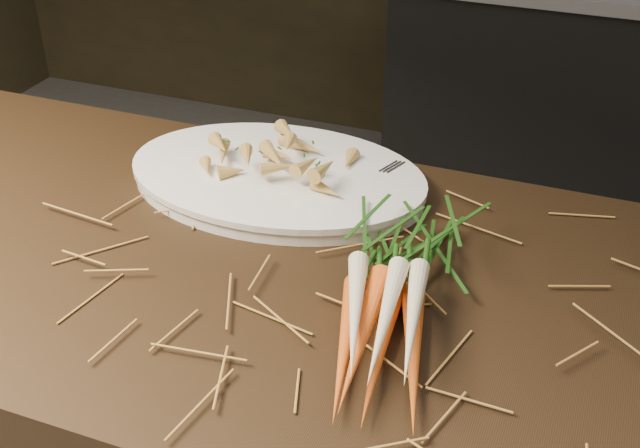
# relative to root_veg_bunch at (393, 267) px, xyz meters

# --- Properties ---
(straw_bedding) EXTENTS (1.40, 0.60, 0.02)m
(straw_bedding) POSITION_rel_root_veg_bunch_xyz_m (0.12, 0.00, -0.03)
(straw_bedding) COLOR olive
(straw_bedding) RESTS_ON main_counter
(root_veg_bunch) EXTENTS (0.21, 0.46, 0.08)m
(root_veg_bunch) POSITION_rel_root_veg_bunch_xyz_m (0.00, 0.00, 0.00)
(root_veg_bunch) COLOR #CE501A
(root_veg_bunch) RESTS_ON main_counter
(serving_platter) EXTENTS (0.48, 0.33, 0.03)m
(serving_platter) POSITION_rel_root_veg_bunch_xyz_m (-0.25, 0.20, -0.03)
(serving_platter) COLOR white
(serving_platter) RESTS_ON main_counter
(roasted_veg_heap) EXTENTS (0.24, 0.17, 0.05)m
(roasted_veg_heap) POSITION_rel_root_veg_bunch_xyz_m (-0.25, 0.20, 0.01)
(roasted_veg_heap) COLOR #AF803E
(roasted_veg_heap) RESTS_ON serving_platter
(serving_fork) EXTENTS (0.08, 0.17, 0.00)m
(serving_fork) POSITION_rel_root_veg_bunch_xyz_m (-0.08, 0.18, -0.01)
(serving_fork) COLOR silver
(serving_fork) RESTS_ON serving_platter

